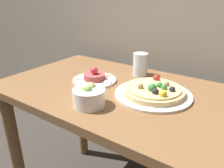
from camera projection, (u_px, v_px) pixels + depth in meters
name	position (u px, v px, depth m)	size (l,w,h in m)	color
dining_table	(125.00, 116.00, 0.98)	(1.13, 0.64, 0.75)	brown
pizza_plate	(153.00, 91.00, 0.88)	(0.31, 0.31, 0.06)	silver
tartare_plate	(94.00, 78.00, 1.02)	(0.20, 0.20, 0.07)	silver
small_bowl	(89.00, 96.00, 0.80)	(0.12, 0.12, 0.08)	white
drinking_glass	(140.00, 64.00, 1.09)	(0.07, 0.07, 0.11)	silver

